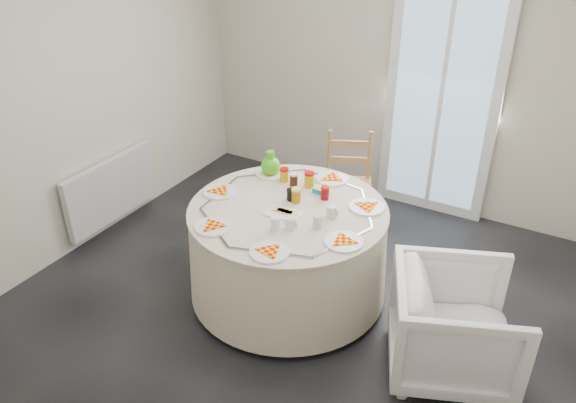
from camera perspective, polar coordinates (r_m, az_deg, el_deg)
The scene contains 14 objects.
floor at distance 4.21m, azimuth 0.47°, elevation -10.81°, with size 4.00×4.00×0.00m, color black.
wall_back at distance 5.24m, azimuth 11.59°, elevation 13.26°, with size 4.00×0.02×2.60m, color #BCB5A3.
wall_left at distance 4.74m, azimuth -21.41°, elevation 10.10°, with size 0.02×4.00×2.60m, color #BCB5A3.
glass_door at distance 5.16m, azimuth 15.35°, elevation 9.64°, with size 1.00×0.08×2.10m, color silver.
radiator at distance 5.17m, azimuth -17.49°, elevation 1.15°, with size 0.07×1.00×0.55m, color silver.
table at distance 4.13m, azimuth 0.00°, elevation -5.13°, with size 1.45×1.45×0.73m, color beige.
wooden_chair at distance 4.86m, azimuth 6.13°, elevation 1.80°, with size 0.40×0.38×0.90m, color #AE8251, non-canonical shape.
armchair at distance 3.67m, azimuth 16.67°, elevation -11.49°, with size 0.74×0.70×0.77m, color white.
place_settings at distance 3.91m, azimuth 0.00°, elevation -0.38°, with size 1.36×1.36×0.03m, color silver, non-canonical shape.
jar_cluster at distance 4.14m, azimuth 1.53°, elevation 2.16°, with size 0.45×0.22×0.13m, color #A43C14, non-canonical shape.
butter_tub at distance 4.11m, azimuth 3.37°, elevation 1.41°, with size 0.11×0.08×0.04m, color #0A8AAF.
green_pitcher at distance 4.33m, azimuth -1.79°, elevation 4.23°, with size 0.15×0.15×0.20m, color #43B418, non-canonical shape.
cheese_platter at distance 3.84m, azimuth -0.46°, elevation -0.94°, with size 0.25×0.16×0.03m, color silver, non-canonical shape.
mugs_glasses at distance 3.84m, azimuth 1.85°, elevation -0.35°, with size 0.55×0.55×0.10m, color #9C9293, non-canonical shape.
Camera 1 is at (1.55, -2.79, 2.73)m, focal length 35.00 mm.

